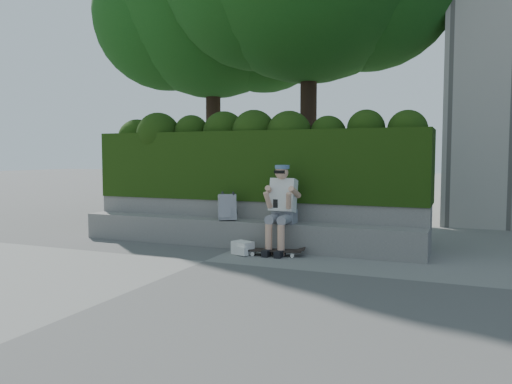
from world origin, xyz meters
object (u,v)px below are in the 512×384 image
at_px(skateboard, 273,251).
at_px(backpack_plaid, 227,207).
at_px(backpack_ground, 243,248).
at_px(person, 282,205).

relative_size(skateboard, backpack_plaid, 2.08).
bearing_deg(backpack_ground, skateboard, 31.65).
height_order(skateboard, backpack_ground, backpack_ground).
relative_size(skateboard, backpack_ground, 2.89).
bearing_deg(backpack_plaid, person, -36.53).
relative_size(person, skateboard, 1.54).
bearing_deg(person, skateboard, -96.35).
bearing_deg(person, backpack_plaid, 175.30).
height_order(backpack_plaid, backpack_ground, backpack_plaid).
distance_m(skateboard, backpack_plaid, 1.19).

